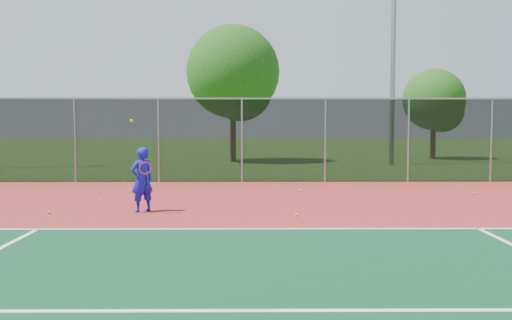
{
  "coord_description": "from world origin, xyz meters",
  "views": [
    {
      "loc": [
        -2.63,
        -8.49,
        2.24
      ],
      "look_at": [
        -2.54,
        5.0,
        1.3
      ],
      "focal_mm": 40.0,
      "sensor_mm": 36.0,
      "label": 1
    }
  ],
  "objects": [
    {
      "name": "tree_back_mid",
      "position": [
        7.95,
        24.35,
        3.27
      ],
      "size": [
        3.55,
        3.55,
        5.22
      ],
      "color": "#362613",
      "rests_on": "ground"
    },
    {
      "name": "practice_ball_0",
      "position": [
        -1.11,
        9.2,
        0.06
      ],
      "size": [
        0.07,
        0.07,
        0.07
      ],
      "primitive_type": "sphere",
      "color": "yellow",
      "rests_on": "court_apron"
    },
    {
      "name": "fence_back",
      "position": [
        0.0,
        12.0,
        1.56
      ],
      "size": [
        30.0,
        0.06,
        3.03
      ],
      "color": "black",
      "rests_on": "court_apron"
    },
    {
      "name": "practice_ball_6",
      "position": [
        4.09,
        8.52,
        0.06
      ],
      "size": [
        0.07,
        0.07,
        0.07
      ],
      "primitive_type": "sphere",
      "color": "yellow",
      "rests_on": "court_apron"
    },
    {
      "name": "ground",
      "position": [
        0.0,
        0.0,
        0.0
      ],
      "size": [
        120.0,
        120.0,
        0.0
      ],
      "primitive_type": "plane",
      "color": "#32631C",
      "rests_on": "ground"
    },
    {
      "name": "practice_ball_1",
      "position": [
        -1.6,
        4.6,
        0.06
      ],
      "size": [
        0.07,
        0.07,
        0.07
      ],
      "primitive_type": "sphere",
      "color": "yellow",
      "rests_on": "court_apron"
    },
    {
      "name": "tennis_player",
      "position": [
        -5.31,
        5.27,
        0.81
      ],
      "size": [
        0.68,
        0.74,
        2.25
      ],
      "color": "#1714C0",
      "rests_on": "court_apron"
    },
    {
      "name": "court_apron",
      "position": [
        0.0,
        2.0,
        0.01
      ],
      "size": [
        30.0,
        20.0,
        0.02
      ],
      "primitive_type": "cube",
      "color": "maroon",
      "rests_on": "ground"
    },
    {
      "name": "floodlight_n",
      "position": [
        4.4,
        20.15,
        6.74
      ],
      "size": [
        0.9,
        0.4,
        11.94
      ],
      "color": "gray",
      "rests_on": "ground"
    },
    {
      "name": "practice_ball_2",
      "position": [
        -7.48,
        4.99,
        0.06
      ],
      "size": [
        0.07,
        0.07,
        0.07
      ],
      "primitive_type": "sphere",
      "color": "yellow",
      "rests_on": "court_apron"
    },
    {
      "name": "tree_back_left",
      "position": [
        -3.56,
        22.17,
        4.61
      ],
      "size": [
        5.0,
        5.0,
        7.34
      ],
      "color": "#362613",
      "rests_on": "ground"
    },
    {
      "name": "practice_ball_5",
      "position": [
        -7.33,
        8.94,
        0.06
      ],
      "size": [
        0.07,
        0.07,
        0.07
      ],
      "primitive_type": "sphere",
      "color": "yellow",
      "rests_on": "court_apron"
    }
  ]
}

